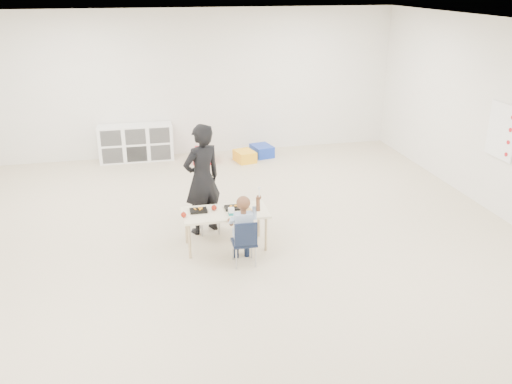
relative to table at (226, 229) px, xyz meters
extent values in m
plane|color=beige|center=(0.13, -0.30, -0.26)|extent=(9.00, 9.00, 0.00)
plane|color=white|center=(0.13, -0.30, 2.54)|extent=(9.00, 9.00, 0.00)
cube|color=white|center=(0.13, 4.20, 1.14)|extent=(8.00, 0.02, 2.80)
cube|color=#FEEFCB|center=(0.00, 0.00, 0.23)|extent=(1.11, 0.56, 0.03)
cube|color=black|center=(0.12, 0.07, 0.26)|extent=(0.22, 0.16, 0.03)
cube|color=black|center=(-0.34, 0.07, 0.26)|extent=(0.22, 0.16, 0.03)
cube|color=white|center=(0.06, -0.13, 0.30)|extent=(0.07, 0.07, 0.10)
ellipsoid|color=#DCAA5A|center=(0.29, -0.09, 0.28)|extent=(0.09, 0.09, 0.07)
sphere|color=maroon|center=(-0.13, 0.07, 0.28)|extent=(0.07, 0.07, 0.07)
sphere|color=maroon|center=(-0.54, -0.07, 0.28)|extent=(0.07, 0.07, 0.07)
cube|color=white|center=(-1.07, 3.98, 0.09)|extent=(1.40, 0.40, 0.70)
cube|color=white|center=(4.11, 0.30, 0.99)|extent=(0.02, 0.60, 0.80)
imported|color=black|center=(-0.22, 0.54, 0.51)|extent=(0.67, 0.58, 1.54)
cube|color=red|center=(0.19, 3.61, -0.14)|extent=(0.47, 0.56, 0.24)
cube|color=yellow|center=(0.96, 3.44, -0.15)|extent=(0.42, 0.49, 0.21)
cube|color=#1634A6|center=(1.35, 3.68, -0.15)|extent=(0.44, 0.52, 0.22)
camera|label=1|loc=(-1.01, -6.32, 3.06)|focal=38.00mm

